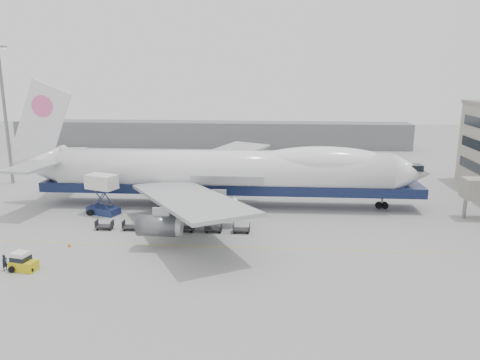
# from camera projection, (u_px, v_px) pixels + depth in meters

# --- Properties ---
(ground) EXTENTS (260.00, 260.00, 0.00)m
(ground) POSITION_uv_depth(u_px,v_px,m) (214.00, 230.00, 63.59)
(ground) COLOR gray
(ground) RESTS_ON ground
(apron_line) EXTENTS (60.00, 0.15, 0.01)m
(apron_line) POSITION_uv_depth(u_px,v_px,m) (208.00, 246.00, 57.77)
(apron_line) COLOR gold
(apron_line) RESTS_ON ground
(hangar) EXTENTS (110.00, 8.00, 7.00)m
(hangar) POSITION_uv_depth(u_px,v_px,m) (210.00, 134.00, 131.41)
(hangar) COLOR slate
(hangar) RESTS_ON ground
(floodlight_mast) EXTENTS (2.40, 2.40, 25.43)m
(floodlight_mast) POSITION_uv_depth(u_px,v_px,m) (4.00, 108.00, 86.54)
(floodlight_mast) COLOR slate
(floodlight_mast) RESTS_ON ground
(airliner) EXTENTS (67.00, 55.30, 19.98)m
(airliner) POSITION_uv_depth(u_px,v_px,m) (227.00, 171.00, 73.89)
(airliner) COLOR white
(airliner) RESTS_ON ground
(catering_truck) EXTENTS (5.38, 4.51, 6.07)m
(catering_truck) POSITION_uv_depth(u_px,v_px,m) (102.00, 192.00, 70.06)
(catering_truck) COLOR navy
(catering_truck) RESTS_ON ground
(baggage_tug) EXTENTS (3.07, 2.05, 2.07)m
(baggage_tug) POSITION_uv_depth(u_px,v_px,m) (23.00, 262.00, 50.79)
(baggage_tug) COLOR gold
(baggage_tug) RESTS_ON ground
(ground_worker) EXTENTS (0.65, 0.78, 1.82)m
(ground_worker) POSITION_uv_depth(u_px,v_px,m) (5.00, 263.00, 50.70)
(ground_worker) COLOR black
(ground_worker) RESTS_ON ground
(traffic_cone) EXTENTS (0.39, 0.39, 0.57)m
(traffic_cone) POSITION_uv_depth(u_px,v_px,m) (69.00, 245.00, 57.58)
(traffic_cone) COLOR #EE5C0C
(traffic_cone) RESTS_ON ground
(dolly_0) EXTENTS (2.30, 1.35, 1.30)m
(dolly_0) POSITION_uv_depth(u_px,v_px,m) (105.00, 226.00, 63.86)
(dolly_0) COLOR #2D2D30
(dolly_0) RESTS_ON ground
(dolly_1) EXTENTS (2.30, 1.35, 1.30)m
(dolly_1) POSITION_uv_depth(u_px,v_px,m) (131.00, 226.00, 63.59)
(dolly_1) COLOR #2D2D30
(dolly_1) RESTS_ON ground
(dolly_2) EXTENTS (2.30, 1.35, 1.30)m
(dolly_2) POSITION_uv_depth(u_px,v_px,m) (159.00, 227.00, 63.33)
(dolly_2) COLOR #2D2D30
(dolly_2) RESTS_ON ground
(dolly_3) EXTENTS (2.30, 1.35, 1.30)m
(dolly_3) POSITION_uv_depth(u_px,v_px,m) (186.00, 228.00, 63.06)
(dolly_3) COLOR #2D2D30
(dolly_3) RESTS_ON ground
(dolly_4) EXTENTS (2.30, 1.35, 1.30)m
(dolly_4) POSITION_uv_depth(u_px,v_px,m) (214.00, 228.00, 62.80)
(dolly_4) COLOR #2D2D30
(dolly_4) RESTS_ON ground
(dolly_5) EXTENTS (2.30, 1.35, 1.30)m
(dolly_5) POSITION_uv_depth(u_px,v_px,m) (241.00, 229.00, 62.54)
(dolly_5) COLOR #2D2D30
(dolly_5) RESTS_ON ground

